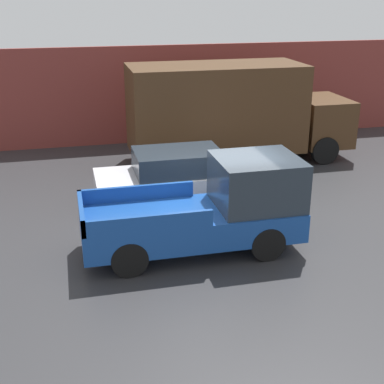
% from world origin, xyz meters
% --- Properties ---
extents(ground_plane, '(60.00, 60.00, 0.00)m').
position_xyz_m(ground_plane, '(0.00, 0.00, 0.00)').
color(ground_plane, '#2D2D30').
extents(building_wall, '(28.00, 0.15, 3.84)m').
position_xyz_m(building_wall, '(0.00, 9.18, 1.92)').
color(building_wall, brown).
rests_on(building_wall, ground).
extents(pickup_truck, '(5.16, 1.99, 2.22)m').
position_xyz_m(pickup_truck, '(-0.38, -0.75, 1.03)').
color(pickup_truck, '#194799').
rests_on(pickup_truck, ground).
extents(car, '(4.50, 1.90, 1.58)m').
position_xyz_m(car, '(-0.65, 2.36, 0.81)').
color(car, silver).
rests_on(car, ground).
extents(delivery_truck, '(7.97, 2.60, 3.48)m').
position_xyz_m(delivery_truck, '(2.12, 5.88, 1.86)').
color(delivery_truck, '#472D19').
rests_on(delivery_truck, ground).
extents(newspaper_box, '(0.45, 0.40, 1.08)m').
position_xyz_m(newspaper_box, '(4.16, 8.85, 0.54)').
color(newspaper_box, '#194CB2').
rests_on(newspaper_box, ground).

